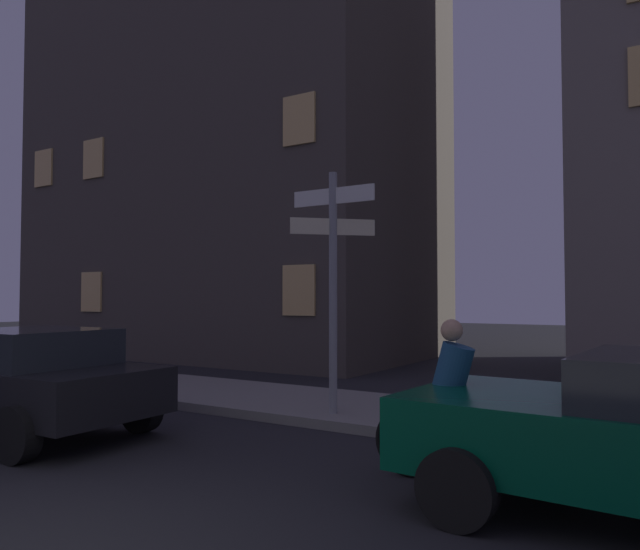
{
  "coord_description": "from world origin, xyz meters",
  "views": [
    {
      "loc": [
        3.84,
        -1.98,
        1.82
      ],
      "look_at": [
        -0.83,
        5.51,
        2.16
      ],
      "focal_mm": 33.56,
      "sensor_mm": 36.0,
      "label": 1
    }
  ],
  "objects": [
    {
      "name": "car_side_parked",
      "position": [
        -3.79,
        2.74,
        0.75
      ],
      "size": [
        4.08,
        2.07,
        1.4
      ],
      "color": "black",
      "rests_on": "ground_plane"
    },
    {
      "name": "sidewalk_kerb",
      "position": [
        0.0,
        6.34,
        0.07
      ],
      "size": [
        40.0,
        2.53,
        0.14
      ],
      "primitive_type": "cube",
      "color": "gray",
      "rests_on": "ground_plane"
    },
    {
      "name": "cyclist",
      "position": [
        1.85,
        3.76,
        0.75
      ],
      "size": [
        1.82,
        0.36,
        1.61
      ],
      "color": "black",
      "rests_on": "ground_plane"
    },
    {
      "name": "signpost",
      "position": [
        -0.64,
        5.57,
        2.23
      ],
      "size": [
        1.36,
        0.93,
        3.54
      ],
      "color": "gray",
      "rests_on": "sidewalk_kerb"
    },
    {
      "name": "building_left_block",
      "position": [
        -9.1,
        13.39,
        7.61
      ],
      "size": [
        12.64,
        7.35,
        15.22
      ],
      "color": "#4C443D",
      "rests_on": "ground_plane"
    }
  ]
}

